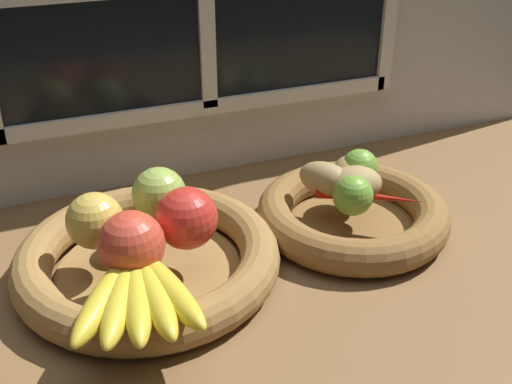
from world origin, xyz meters
TOP-DOWN VIEW (x-y plane):
  - ground_plane at (0.00, 0.00)cm, footprint 140.00×90.00cm
  - back_wall at (0.00, 29.77)cm, footprint 140.00×4.60cm
  - fruit_bowl_left at (-16.38, 3.49)cm, footprint 33.68×33.68cm
  - fruit_bowl_right at (13.20, 3.49)cm, footprint 27.31×27.31cm
  - apple_red_front at (-19.10, -2.38)cm, footprint 7.73×7.73cm
  - apple_golden_left at (-22.08, 4.86)cm, footprint 7.03×7.03cm
  - apple_red_right at (-11.73, 0.78)cm, footprint 7.69×7.69cm
  - apple_green_back at (-13.24, 8.43)cm, footprint 7.12×7.12cm
  - banana_bunch_front at (-19.89, -8.25)cm, footprint 15.23×17.64cm
  - potato_large at (13.20, 3.49)cm, footprint 8.75×7.46cm
  - potato_oblong at (9.94, 6.03)cm, footprint 8.41×9.33cm
  - potato_back at (15.01, 7.48)cm, footprint 8.04×8.01cm
  - lime_near at (10.86, -0.02)cm, footprint 5.46×5.46cm
  - lime_far at (15.93, 7.01)cm, footprint 5.37×5.37cm
  - chili_pepper at (14.36, 1.53)cm, footprint 13.29×9.93cm

SIDE VIEW (x-z plane):
  - ground_plane at x=0.00cm, z-range -3.00..0.00cm
  - fruit_bowl_left at x=-16.38cm, z-range -0.18..4.85cm
  - fruit_bowl_right at x=13.20cm, z-range -0.16..4.86cm
  - chili_pepper at x=14.36cm, z-range 5.02..7.17cm
  - banana_bunch_front at x=-19.89cm, z-range 5.02..8.17cm
  - potato_back at x=15.01cm, z-range 5.02..9.34cm
  - potato_large at x=13.20cm, z-range 5.02..9.74cm
  - potato_oblong at x=9.94cm, z-range 5.02..9.82cm
  - lime_far at x=15.93cm, z-range 5.02..10.39cm
  - lime_near at x=10.86cm, z-range 5.02..10.49cm
  - apple_golden_left at x=-22.08cm, z-range 5.02..12.05cm
  - apple_green_back at x=-13.24cm, z-range 5.02..12.14cm
  - apple_red_right at x=-11.73cm, z-range 5.02..12.71cm
  - apple_red_front at x=-19.10cm, z-range 5.02..12.76cm
  - back_wall at x=0.00cm, z-range 0.38..55.38cm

